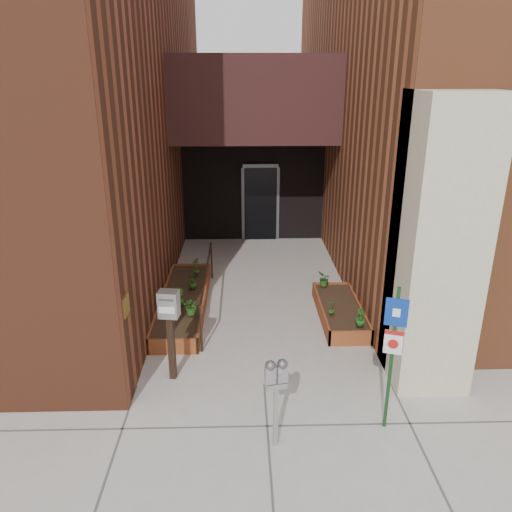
{
  "coord_description": "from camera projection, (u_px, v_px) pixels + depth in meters",
  "views": [
    {
      "loc": [
        -0.31,
        -6.65,
        4.63
      ],
      "look_at": [
        -0.08,
        1.8,
        1.48
      ],
      "focal_mm": 35.0,
      "sensor_mm": 36.0,
      "label": 1
    }
  ],
  "objects": [
    {
      "name": "parking_meter",
      "position": [
        276.0,
        380.0,
        6.23
      ],
      "size": [
        0.3,
        0.16,
        1.29
      ],
      "color": "#959597",
      "rests_on": "ground"
    },
    {
      "name": "shrub_left_d",
      "position": [
        196.0,
        267.0,
        11.19
      ],
      "size": [
        0.28,
        0.28,
        0.41
      ],
      "primitive_type": "imported",
      "rotation": [
        0.0,
        0.0,
        5.1
      ],
      "color": "#2A611B",
      "rests_on": "planter_left"
    },
    {
      "name": "payment_dropbox",
      "position": [
        169.0,
        317.0,
        7.64
      ],
      "size": [
        0.33,
        0.27,
        1.52
      ],
      "color": "black",
      "rests_on": "ground"
    },
    {
      "name": "handrail",
      "position": [
        207.0,
        276.0,
        10.05
      ],
      "size": [
        0.04,
        3.34,
        0.9
      ],
      "color": "black",
      "rests_on": "ground"
    },
    {
      "name": "shrub_right_b",
      "position": [
        332.0,
        308.0,
        9.37
      ],
      "size": [
        0.2,
        0.2,
        0.3
      ],
      "primitive_type": "imported",
      "rotation": [
        0.0,
        0.0,
        2.78
      ],
      "color": "#28621C",
      "rests_on": "planter_right"
    },
    {
      "name": "shrub_right_a",
      "position": [
        361.0,
        317.0,
        8.97
      ],
      "size": [
        0.26,
        0.26,
        0.33
      ],
      "primitive_type": "imported",
      "rotation": [
        0.0,
        0.0,
        0.89
      ],
      "color": "#1D5117",
      "rests_on": "planter_right"
    },
    {
      "name": "shrub_left_a",
      "position": [
        192.0,
        306.0,
        9.39
      ],
      "size": [
        0.36,
        0.36,
        0.35
      ],
      "primitive_type": "imported",
      "rotation": [
        0.0,
        0.0,
        0.18
      ],
      "color": "#2A611B",
      "rests_on": "planter_left"
    },
    {
      "name": "planter_left",
      "position": [
        184.0,
        303.0,
        10.3
      ],
      "size": [
        0.9,
        3.6,
        0.3
      ],
      "color": "brown",
      "rests_on": "ground"
    },
    {
      "name": "ground",
      "position": [
        264.0,
        384.0,
        7.85
      ],
      "size": [
        80.0,
        80.0,
        0.0
      ],
      "primitive_type": "plane",
      "color": "#9E9991",
      "rests_on": "ground"
    },
    {
      "name": "shrub_left_b",
      "position": [
        179.0,
        299.0,
        9.61
      ],
      "size": [
        0.32,
        0.32,
        0.41
      ],
      "primitive_type": "imported",
      "rotation": [
        0.0,
        0.0,
        2.42
      ],
      "color": "#2A621C",
      "rests_on": "planter_left"
    },
    {
      "name": "shrub_right_c",
      "position": [
        324.0,
        279.0,
        10.64
      ],
      "size": [
        0.35,
        0.35,
        0.32
      ],
      "primitive_type": "imported",
      "rotation": [
        0.0,
        0.0,
        4.48
      ],
      "color": "#285718",
      "rests_on": "planter_right"
    },
    {
      "name": "shrub_left_c",
      "position": [
        192.0,
        281.0,
        10.52
      ],
      "size": [
        0.25,
        0.25,
        0.33
      ],
      "primitive_type": "imported",
      "rotation": [
        0.0,
        0.0,
        3.74
      ],
      "color": "#245017",
      "rests_on": "planter_left"
    },
    {
      "name": "planter_right",
      "position": [
        340.0,
        312.0,
        9.91
      ],
      "size": [
        0.8,
        2.2,
        0.3
      ],
      "color": "brown",
      "rests_on": "ground"
    },
    {
      "name": "sign_post",
      "position": [
        393.0,
        345.0,
        6.47
      ],
      "size": [
        0.28,
        0.11,
        2.1
      ],
      "color": "#133617",
      "rests_on": "ground"
    },
    {
      "name": "architecture",
      "position": [
        246.0,
        56.0,
        12.57
      ],
      "size": [
        20.0,
        14.6,
        10.0
      ],
      "color": "brown",
      "rests_on": "ground"
    }
  ]
}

